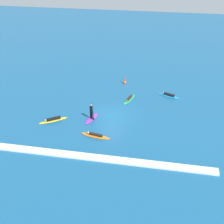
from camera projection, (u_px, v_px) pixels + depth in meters
ground_plane at (112, 116)px, 36.18m from camera, size 120.00×120.00×0.00m
surfer_on_orange_board at (95, 135)px, 32.40m from camera, size 3.28×1.30×0.37m
surfer_on_blue_board at (169, 95)px, 40.63m from camera, size 2.96×1.88×0.43m
surfer_on_green_board at (129, 99)px, 39.76m from camera, size 1.44×3.19×0.36m
surfer_on_purple_board at (91, 115)px, 35.31m from camera, size 1.27×2.79×2.30m
surfer_on_yellow_board at (53, 120)px, 35.12m from camera, size 2.99×2.45×0.45m
marker_buoy at (125, 82)px, 44.25m from camera, size 0.48×0.48×1.09m
wave_crest at (95, 158)px, 29.13m from camera, size 21.93×0.90×0.18m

